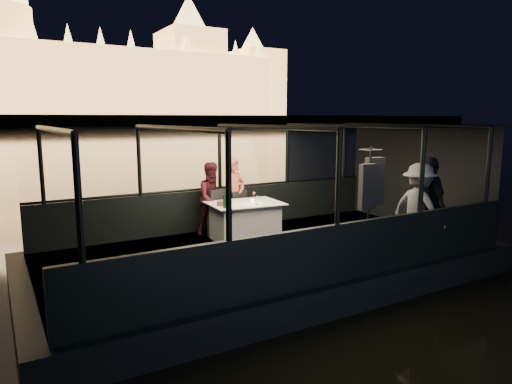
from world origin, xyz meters
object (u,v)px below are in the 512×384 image
person_man_maroon (213,200)px  passenger_stripe (419,207)px  passenger_dark (428,205)px  coat_stand (368,210)px  dining_table_central (245,221)px  wine_bottle (225,200)px  chair_port_right (244,213)px  person_woman_coral (234,198)px  chair_port_left (222,215)px

person_man_maroon → passenger_stripe: size_ratio=0.93×
passenger_dark → coat_stand: bearing=-68.5°
dining_table_central → wine_bottle: bearing=-153.5°
wine_bottle → chair_port_right: bearing=42.5°
passenger_stripe → chair_port_right: bearing=32.1°
coat_stand → wine_bottle: bearing=131.9°
person_woman_coral → coat_stand: bearing=-91.2°
person_man_maroon → chair_port_right: bearing=-27.8°
chair_port_left → person_man_maroon: person_man_maroon is taller
chair_port_right → person_man_maroon: bearing=140.7°
chair_port_left → chair_port_right: (0.52, 0.00, 0.00)m
coat_stand → passenger_stripe: coat_stand is taller
coat_stand → person_man_maroon: size_ratio=1.28×
person_woman_coral → wine_bottle: (-0.74, -1.02, 0.17)m
passenger_dark → wine_bottle: 3.83m
person_man_maroon → passenger_dark: size_ratio=0.88×
dining_table_central → person_woman_coral: size_ratio=0.90×
person_woman_coral → wine_bottle: bearing=-146.2°
chair_port_right → wine_bottle: wine_bottle is taller
passenger_dark → wine_bottle: passenger_dark is taller
chair_port_left → person_man_maroon: (-0.07, 0.28, 0.30)m
passenger_stripe → coat_stand: bearing=80.7°
wine_bottle → person_woman_coral: bearing=54.2°
coat_stand → passenger_dark: 1.46m
coat_stand → passenger_dark: size_ratio=1.12×
coat_stand → passenger_dark: (1.46, -0.06, -0.05)m
dining_table_central → coat_stand: coat_stand is taller
passenger_dark → wine_bottle: (-3.24, 2.05, 0.06)m
dining_table_central → passenger_dark: passenger_dark is taller
chair_port_right → passenger_dark: (2.42, -2.80, 0.40)m
dining_table_central → person_man_maroon: 0.89m
chair_port_left → coat_stand: (1.48, -2.73, 0.45)m
chair_port_left → wine_bottle: bearing=-133.8°
passenger_dark → chair_port_left: bearing=-109.6°
chair_port_left → wine_bottle: size_ratio=2.91×
person_man_maroon → wine_bottle: 1.06m
chair_port_left → coat_stand: size_ratio=0.49×
chair_port_right → passenger_stripe: 3.56m
dining_table_central → passenger_stripe: passenger_stripe is taller
person_woman_coral → chair_port_left: bearing=-168.5°
passenger_dark → chair_port_right: bearing=-115.1°
passenger_dark → person_woman_coral: bearing=-116.8°
chair_port_right → person_woman_coral: size_ratio=0.55×
person_man_maroon → passenger_dark: bearing=-48.2°
chair_port_right → coat_stand: (0.96, -2.73, 0.45)m
chair_port_right → dining_table_central: bearing=-129.8°
person_woman_coral → passenger_stripe: size_ratio=0.97×
passenger_stripe → passenger_dark: (0.30, 0.03, 0.00)m
person_man_maroon → person_woman_coral: bearing=-3.4°
person_man_maroon → coat_stand: bearing=-65.3°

